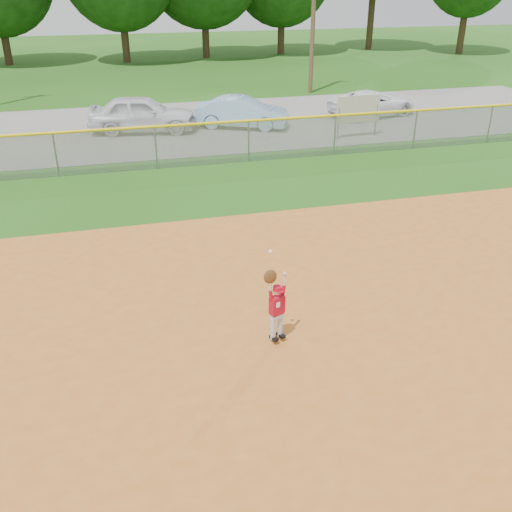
{
  "coord_description": "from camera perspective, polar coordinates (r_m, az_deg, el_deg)",
  "views": [
    {
      "loc": [
        -1.58,
        -9.68,
        6.26
      ],
      "look_at": [
        1.05,
        0.3,
        1.1
      ],
      "focal_mm": 40.0,
      "sensor_mm": 36.0,
      "label": 1
    }
  ],
  "objects": [
    {
      "name": "ground",
      "position": [
        11.64,
        -4.66,
        -6.08
      ],
      "size": [
        120.0,
        120.0,
        0.0
      ],
      "primitive_type": "plane",
      "color": "#205112",
      "rests_on": "ground"
    },
    {
      "name": "clay_infield",
      "position": [
        9.28,
        -1.12,
        -15.71
      ],
      "size": [
        24.0,
        16.0,
        0.04
      ],
      "primitive_type": "cube",
      "color": "#B45F20",
      "rests_on": "ground"
    },
    {
      "name": "parking_strip",
      "position": [
        26.47,
        -11.2,
        12.45
      ],
      "size": [
        44.0,
        10.0,
        0.03
      ],
      "primitive_type": "cube",
      "color": "slate",
      "rests_on": "ground"
    },
    {
      "name": "car_white_a",
      "position": [
        25.61,
        -11.32,
        13.78
      ],
      "size": [
        4.78,
        2.6,
        1.54
      ],
      "primitive_type": "imported",
      "rotation": [
        0.0,
        0.0,
        1.39
      ],
      "color": "silver",
      "rests_on": "parking_strip"
    },
    {
      "name": "car_blue",
      "position": [
        25.91,
        -1.43,
        14.17
      ],
      "size": [
        4.25,
        2.97,
        1.33
      ],
      "primitive_type": "imported",
      "rotation": [
        0.0,
        0.0,
        1.14
      ],
      "color": "#8FB8D5",
      "rests_on": "parking_strip"
    },
    {
      "name": "car_white_b",
      "position": [
        28.7,
        11.54,
        14.74
      ],
      "size": [
        4.58,
        2.84,
        1.18
      ],
      "primitive_type": "imported",
      "rotation": [
        0.0,
        0.0,
        1.79
      ],
      "color": "white",
      "rests_on": "parking_strip"
    },
    {
      "name": "sponsor_sign",
      "position": [
        24.52,
        10.19,
        14.17
      ],
      "size": [
        1.97,
        0.23,
        1.75
      ],
      "color": "gray",
      "rests_on": "ground"
    },
    {
      "name": "outfield_fence",
      "position": [
        20.46,
        -10.0,
        10.94
      ],
      "size": [
        40.06,
        0.1,
        1.55
      ],
      "color": "gray",
      "rests_on": "ground"
    },
    {
      "name": "power_lines",
      "position": [
        31.82,
        -11.01,
        23.3
      ],
      "size": [
        19.4,
        0.24,
        9.0
      ],
      "color": "#4C3823",
      "rests_on": "ground"
    },
    {
      "name": "ballplayer",
      "position": [
        10.38,
        2.01,
        -4.84
      ],
      "size": [
        0.49,
        0.28,
        1.88
      ],
      "color": "silver",
      "rests_on": "ground"
    }
  ]
}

